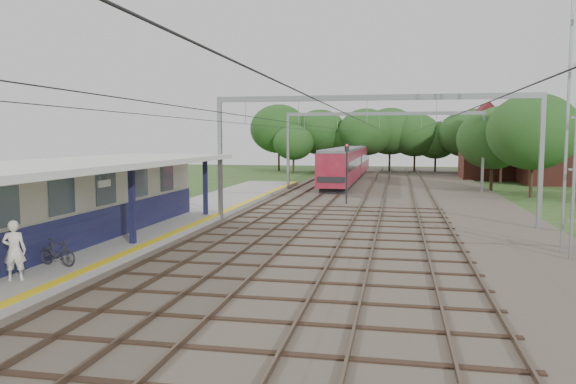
# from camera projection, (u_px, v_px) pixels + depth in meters

# --- Properties ---
(ground) EXTENTS (160.00, 160.00, 0.00)m
(ground) POSITION_uv_depth(u_px,v_px,m) (226.00, 300.00, 16.39)
(ground) COLOR #2D4C1E
(ground) RESTS_ON ground
(ballast_bed) EXTENTS (18.00, 90.00, 0.10)m
(ballast_bed) POSITION_uv_depth(u_px,v_px,m) (386.00, 196.00, 44.92)
(ballast_bed) COLOR #473D33
(ballast_bed) RESTS_ON ground
(platform) EXTENTS (5.00, 52.00, 0.35)m
(platform) POSITION_uv_depth(u_px,v_px,m) (173.00, 219.00, 31.49)
(platform) COLOR gray
(platform) RESTS_ON ground
(yellow_stripe) EXTENTS (0.45, 52.00, 0.01)m
(yellow_stripe) POSITION_uv_depth(u_px,v_px,m) (211.00, 217.00, 31.04)
(yellow_stripe) COLOR yellow
(yellow_stripe) RESTS_ON platform
(station_building) EXTENTS (3.41, 18.00, 3.40)m
(station_building) POSITION_uv_depth(u_px,v_px,m) (80.00, 199.00, 24.73)
(station_building) COLOR beige
(station_building) RESTS_ON platform
(canopy) EXTENTS (6.40, 20.00, 3.44)m
(canopy) POSITION_uv_depth(u_px,v_px,m) (89.00, 164.00, 23.39)
(canopy) COLOR #111337
(canopy) RESTS_ON platform
(rail_tracks) EXTENTS (11.80, 88.00, 0.15)m
(rail_tracks) POSITION_uv_depth(u_px,v_px,m) (355.00, 194.00, 45.39)
(rail_tracks) COLOR brown
(rail_tracks) RESTS_ON ballast_bed
(catenary_system) EXTENTS (17.22, 88.00, 7.00)m
(catenary_system) POSITION_uv_depth(u_px,v_px,m) (377.00, 127.00, 39.91)
(catenary_system) COLOR gray
(catenary_system) RESTS_ON ground
(tree_band) EXTENTS (31.72, 30.88, 8.82)m
(tree_band) POSITION_uv_depth(u_px,v_px,m) (390.00, 136.00, 70.98)
(tree_band) COLOR #382619
(tree_band) RESTS_ON ground
(house_near) EXTENTS (7.00, 6.12, 7.89)m
(house_near) POSITION_uv_depth(u_px,v_px,m) (560.00, 155.00, 57.01)
(house_near) COLOR brown
(house_near) RESTS_ON ground
(house_far) EXTENTS (8.00, 6.12, 8.66)m
(house_far) POSITION_uv_depth(u_px,v_px,m) (498.00, 151.00, 63.81)
(house_far) COLOR brown
(house_far) RESTS_ON ground
(person) EXTENTS (0.80, 0.67, 1.88)m
(person) POSITION_uv_depth(u_px,v_px,m) (14.00, 250.00, 17.17)
(person) COLOR silver
(person) RESTS_ON platform
(bicycle) EXTENTS (1.62, 0.73, 0.94)m
(bicycle) POSITION_uv_depth(u_px,v_px,m) (57.00, 252.00, 19.18)
(bicycle) COLOR black
(bicycle) RESTS_ON platform
(train) EXTENTS (2.73, 34.03, 3.60)m
(train) POSITION_uv_depth(u_px,v_px,m) (349.00, 162.00, 62.56)
(train) COLOR black
(train) RESTS_ON ballast_bed
(signal_post) EXTENTS (0.34, 0.30, 4.33)m
(signal_post) POSITION_uv_depth(u_px,v_px,m) (347.00, 167.00, 39.28)
(signal_post) COLOR black
(signal_post) RESTS_ON ground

